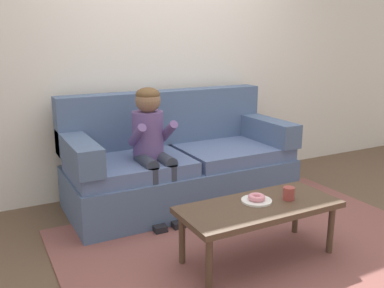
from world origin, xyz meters
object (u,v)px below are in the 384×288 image
object	(u,v)px
couch	(179,164)
person_child	(152,140)
coffee_table	(259,210)
mug	(289,193)
donut	(257,197)

from	to	relation	value
couch	person_child	world-z (taller)	person_child
coffee_table	mug	world-z (taller)	mug
couch	donut	bearing A→B (deg)	-88.93
couch	mug	xyz separation A→B (m)	(0.24, -1.24, 0.09)
couch	coffee_table	size ratio (longest dim) A/B	1.84
couch	coffee_table	world-z (taller)	couch
coffee_table	person_child	xyz separation A→B (m)	(-0.36, 1.01, 0.31)
person_child	mug	xyz separation A→B (m)	(0.59, -1.03, -0.22)
person_child	donut	xyz separation A→B (m)	(0.37, -0.96, -0.23)
coffee_table	mug	size ratio (longest dim) A/B	12.30
donut	mug	distance (m)	0.23
person_child	donut	world-z (taller)	person_child
coffee_table	donut	distance (m)	0.09
couch	mug	distance (m)	1.27
mug	couch	bearing A→B (deg)	100.95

